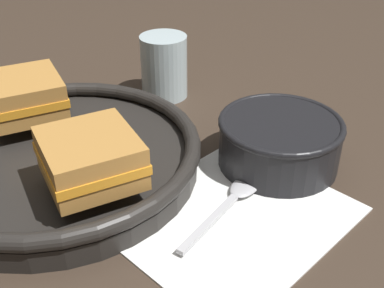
% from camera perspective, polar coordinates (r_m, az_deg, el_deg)
% --- Properties ---
extents(ground_plane, '(4.00, 4.00, 0.00)m').
position_cam_1_polar(ground_plane, '(0.55, -0.65, -4.57)').
color(ground_plane, '#382B21').
extents(napkin, '(0.24, 0.20, 0.00)m').
position_cam_1_polar(napkin, '(0.50, 4.81, -8.49)').
color(napkin, white).
rests_on(napkin, ground_plane).
extents(soup_bowl, '(0.14, 0.14, 0.06)m').
position_cam_1_polar(soup_bowl, '(0.57, 10.33, 0.54)').
color(soup_bowl, black).
rests_on(soup_bowl, ground_plane).
extents(spoon, '(0.15, 0.04, 0.01)m').
position_cam_1_polar(spoon, '(0.52, 5.25, -6.07)').
color(spoon, '#B7B7BC').
rests_on(spoon, napkin).
extents(skillet, '(0.43, 0.33, 0.04)m').
position_cam_1_polar(skillet, '(0.57, -15.68, -1.44)').
color(skillet, black).
rests_on(skillet, ground_plane).
extents(sandwich_near_left, '(0.12, 0.12, 0.05)m').
position_cam_1_polar(sandwich_near_left, '(0.48, -11.96, -1.60)').
color(sandwich_near_left, '#B27A38').
rests_on(sandwich_near_left, skillet).
extents(sandwich_near_right, '(0.12, 0.12, 0.05)m').
position_cam_1_polar(sandwich_near_right, '(0.62, -19.31, 5.47)').
color(sandwich_near_right, '#B27A38').
rests_on(sandwich_near_right, skillet).
extents(drinking_glass, '(0.07, 0.07, 0.09)m').
position_cam_1_polar(drinking_glass, '(0.72, -3.34, 9.14)').
color(drinking_glass, silver).
rests_on(drinking_glass, ground_plane).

